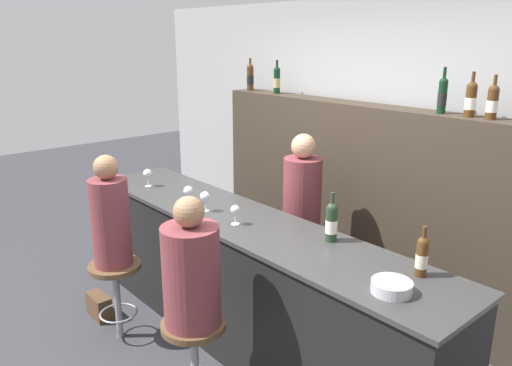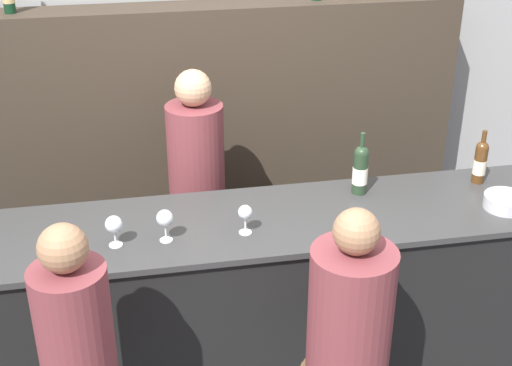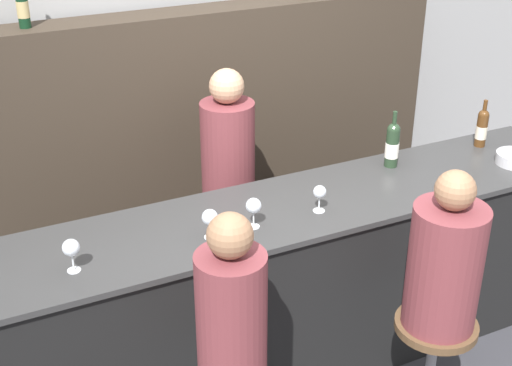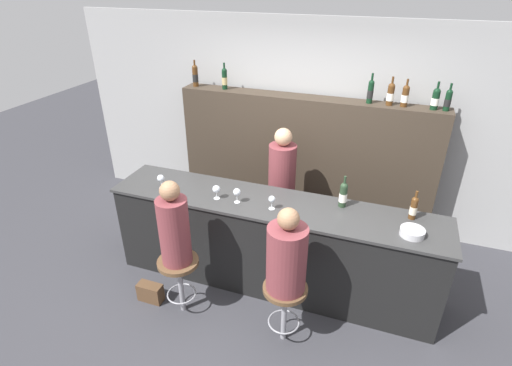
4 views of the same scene
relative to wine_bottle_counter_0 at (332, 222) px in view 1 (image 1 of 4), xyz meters
The scene contains 22 objects.
ground_plane 1.40m from the wine_bottle_counter_0, 143.83° to the right, with size 16.00×16.00×0.00m, color #333338.
wall_back 1.51m from the wine_bottle_counter_0, 115.91° to the left, with size 6.40×0.05×2.60m.
bar_counter 0.93m from the wine_bottle_counter_0, 165.32° to the right, with size 3.39×0.65×1.01m.
back_bar_cabinet 1.33m from the wine_bottle_counter_0, 120.26° to the left, with size 3.18×0.28×1.73m.
wine_bottle_counter_0 is the anchor object (origin of this frame).
wine_bottle_counter_1 0.64m from the wine_bottle_counter_0, ahead, with size 0.07×0.07×0.29m.
wine_bottle_backbar_0 2.50m from the wine_bottle_counter_0, 152.06° to the left, with size 0.07×0.07×0.33m.
wine_bottle_backbar_1 2.17m from the wine_bottle_counter_0, 146.74° to the left, with size 0.07×0.07×0.32m.
wine_bottle_backbar_2 1.33m from the wine_bottle_counter_0, 87.46° to the left, with size 0.07×0.07×0.33m.
wine_bottle_backbar_3 1.35m from the wine_bottle_counter_0, 76.72° to the left, with size 0.08×0.08×0.31m.
wine_bottle_backbar_4 1.39m from the wine_bottle_counter_0, 69.61° to the left, with size 0.07×0.07×0.30m.
wine_glass_0 1.87m from the wine_bottle_counter_0, behind, with size 0.08×0.08×0.16m.
wine_glass_1 1.24m from the wine_bottle_counter_0, 166.95° to the right, with size 0.08×0.08×0.15m.
wine_glass_2 1.03m from the wine_bottle_counter_0, 164.16° to the right, with size 0.08×0.08×0.15m.
wine_glass_3 0.69m from the wine_bottle_counter_0, 155.98° to the right, with size 0.07×0.07×0.14m.
metal_bowl 0.71m from the wine_bottle_counter_0, 23.41° to the right, with size 0.21×0.21×0.06m.
bar_stool_left 1.74m from the wine_bottle_counter_0, 147.63° to the right, with size 0.39×0.39×0.62m.
guest_seated_left 1.62m from the wine_bottle_counter_0, 147.63° to the right, with size 0.28×0.28×0.84m.
bar_stool_right 1.13m from the wine_bottle_counter_0, 109.72° to the right, with size 0.39×0.39×0.62m.
guest_seated_right 0.94m from the wine_bottle_counter_0, 109.72° to the right, with size 0.34×0.34×0.79m.
bartender 1.03m from the wine_bottle_counter_0, 145.23° to the left, with size 0.31×0.31×1.53m.
handbag 2.21m from the wine_bottle_counter_0, 153.58° to the right, with size 0.26×0.12×0.20m.
Camera 1 is at (2.58, -1.83, 2.27)m, focal length 35.00 mm.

